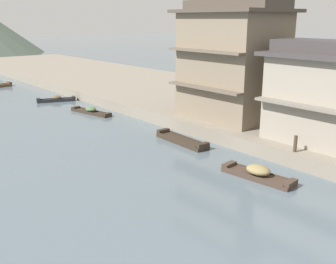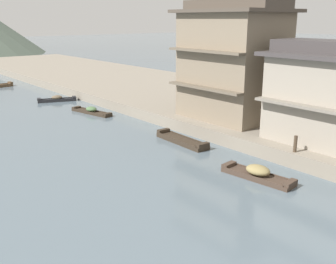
{
  "view_description": "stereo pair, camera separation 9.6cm",
  "coord_description": "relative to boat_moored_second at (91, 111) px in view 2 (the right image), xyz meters",
  "views": [
    {
      "loc": [
        -12.94,
        1.57,
        8.27
      ],
      "look_at": [
        2.43,
        20.16,
        1.4
      ],
      "focal_mm": 42.5,
      "sensor_mm": 36.0,
      "label": 1
    },
    {
      "loc": [
        -12.86,
        1.51,
        8.27
      ],
      "look_at": [
        2.43,
        20.16,
        1.4
      ],
      "focal_mm": 42.5,
      "sensor_mm": 36.0,
      "label": 2
    }
  ],
  "objects": [
    {
      "name": "riverbank_right",
      "position": [
        11.09,
        -3.13,
        0.25
      ],
      "size": [
        18.0,
        110.0,
        0.91
      ],
      "primitive_type": "cube",
      "color": "gray",
      "rests_on": "ground"
    },
    {
      "name": "boat_moored_second",
      "position": [
        0.0,
        0.0,
        0.0
      ],
      "size": [
        1.8,
        4.75,
        0.63
      ],
      "color": "#33281E",
      "rests_on": "ground"
    },
    {
      "name": "boat_moored_third",
      "position": [
        0.48,
        -11.92,
        -0.04
      ],
      "size": [
        1.24,
        4.69,
        0.51
      ],
      "color": "#33281E",
      "rests_on": "ground"
    },
    {
      "name": "boat_moored_far",
      "position": [
        -0.61,
        -19.32,
        0.07
      ],
      "size": [
        1.54,
        4.2,
        0.76
      ],
      "color": "#423328",
      "rests_on": "ground"
    },
    {
      "name": "boat_midriver_drifting",
      "position": [
        -0.1,
        7.14,
        0.02
      ],
      "size": [
        3.93,
        2.13,
        0.65
      ],
      "color": "#232326",
      "rests_on": "ground"
    },
    {
      "name": "house_waterfront_tall",
      "position": [
        5.96,
        -11.38,
        5.0
      ],
      "size": [
        6.51,
        7.8,
        8.74
      ],
      "color": "#7F705B",
      "rests_on": "riverbank_right"
    },
    {
      "name": "mooring_post_dock_mid",
      "position": [
        2.44,
        -19.5,
        1.19
      ],
      "size": [
        0.2,
        0.2,
        0.97
      ],
      "primitive_type": "cylinder",
      "color": "#473828",
      "rests_on": "riverbank_right"
    }
  ]
}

